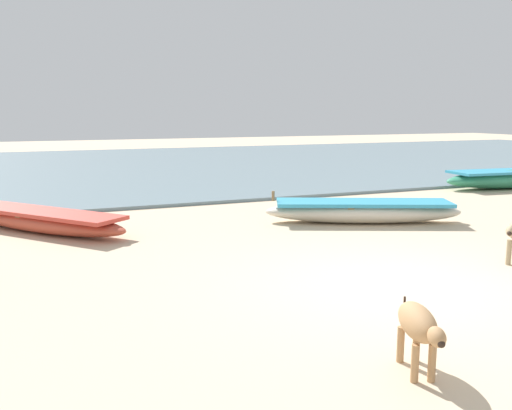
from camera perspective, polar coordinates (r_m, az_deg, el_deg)
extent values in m
plane|color=beige|center=(7.39, 15.07, -8.14)|extent=(80.00, 80.00, 0.00)
cube|color=slate|center=(23.07, -11.96, 3.96)|extent=(60.00, 20.00, 0.08)
ellipsoid|color=beige|center=(11.35, 10.91, -0.69)|extent=(3.95, 2.41, 0.44)
cube|color=#3399BF|center=(11.32, 10.94, 0.23)|extent=(3.51, 2.20, 0.07)
cube|color=olive|center=(11.29, 9.46, -0.09)|extent=(0.42, 0.74, 0.04)
cylinder|color=olive|center=(11.13, 1.77, 0.93)|extent=(0.06, 0.06, 0.20)
ellipsoid|color=#B74733|center=(11.02, -20.93, -1.58)|extent=(3.07, 3.57, 0.39)
cube|color=#CC3F33|center=(10.99, -20.98, -0.72)|extent=(2.76, 3.19, 0.07)
cube|color=olive|center=(11.23, -21.94, -0.88)|extent=(0.61, 0.52, 0.04)
ellipsoid|color=tan|center=(8.53, 24.77, -2.41)|extent=(0.29, 0.25, 0.18)
sphere|color=#2D2119|center=(8.43, 24.58, -2.67)|extent=(0.09, 0.09, 0.07)
cylinder|color=tan|center=(8.89, 24.51, -4.43)|extent=(0.07, 0.07, 0.37)
ellipsoid|color=tan|center=(4.99, 16.22, -11.43)|extent=(0.47, 0.70, 0.28)
ellipsoid|color=tan|center=(4.60, 18.05, -12.74)|extent=(0.20, 0.25, 0.15)
sphere|color=#2D2119|center=(4.52, 18.48, -13.39)|extent=(0.08, 0.08, 0.06)
cylinder|color=tan|center=(4.96, 17.61, -15.20)|extent=(0.07, 0.07, 0.33)
cylinder|color=tan|center=(4.91, 16.00, -15.36)|extent=(0.07, 0.07, 0.33)
cylinder|color=tan|center=(5.28, 16.13, -13.54)|extent=(0.07, 0.07, 0.33)
cylinder|color=tan|center=(5.24, 14.61, -13.67)|extent=(0.07, 0.07, 0.33)
cylinder|color=#2D2119|center=(5.31, 14.96, -10.44)|extent=(0.02, 0.02, 0.27)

